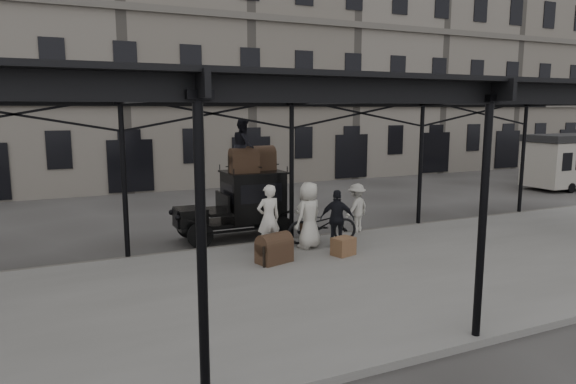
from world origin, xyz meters
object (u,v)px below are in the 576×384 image
at_px(taxi, 244,201).
at_px(steamer_trunk_platform, 274,250).
at_px(bicycle, 322,225).
at_px(porter_official, 337,219).
at_px(porter_left, 269,218).
at_px(steamer_trunk_roof_near, 244,162).

relative_size(taxi, steamer_trunk_platform, 4.03).
bearing_deg(bicycle, porter_official, -154.03).
height_order(porter_left, porter_official, porter_left).
bearing_deg(bicycle, porter_left, 106.44).
bearing_deg(taxi, steamer_trunk_platform, -96.90).
distance_m(taxi, porter_left, 2.43).
bearing_deg(bicycle, steamer_trunk_roof_near, 52.08).
xyz_separation_m(porter_left, bicycle, (1.85, 0.22, -0.40)).
bearing_deg(steamer_trunk_roof_near, porter_official, -50.88).
bearing_deg(bicycle, steamer_trunk_platform, 130.07).
bearing_deg(taxi, porter_official, -56.23).
height_order(taxi, bicycle, taxi).
height_order(porter_left, steamer_trunk_platform, porter_left).
height_order(porter_left, bicycle, porter_left).
xyz_separation_m(porter_official, steamer_trunk_platform, (-2.29, -0.64, -0.52)).
distance_m(porter_left, bicycle, 1.90).
distance_m(porter_official, steamer_trunk_roof_near, 3.55).
bearing_deg(steamer_trunk_roof_near, porter_left, -90.07).
relative_size(taxi, steamer_trunk_roof_near, 4.09).
distance_m(porter_left, steamer_trunk_platform, 1.23).
height_order(bicycle, steamer_trunk_roof_near, steamer_trunk_roof_near).
bearing_deg(steamer_trunk_platform, porter_official, -0.71).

